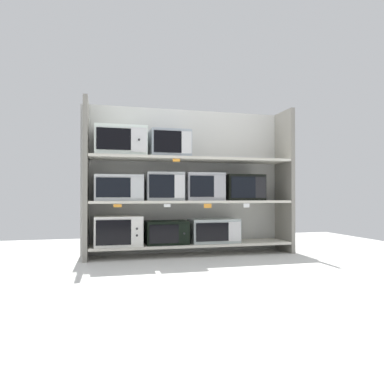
{
  "coord_description": "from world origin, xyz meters",
  "views": [
    {
      "loc": [
        -1.04,
        -4.15,
        0.7
      ],
      "look_at": [
        0.0,
        0.0,
        0.74
      ],
      "focal_mm": 33.8,
      "sensor_mm": 36.0,
      "label": 1
    }
  ],
  "objects_px": {
    "microwave_0": "(118,231)",
    "microwave_8": "(169,144)",
    "microwave_1": "(166,232)",
    "microwave_4": "(164,187)",
    "microwave_7": "(121,141)",
    "microwave_2": "(214,230)",
    "microwave_3": "(119,188)",
    "microwave_5": "(203,187)",
    "microwave_6": "(242,188)"
  },
  "relations": [
    {
      "from": "microwave_8",
      "to": "microwave_4",
      "type": "bearing_deg",
      "value": -180.0
    },
    {
      "from": "microwave_5",
      "to": "microwave_7",
      "type": "xyz_separation_m",
      "value": [
        -0.97,
        0.0,
        0.51
      ]
    },
    {
      "from": "microwave_2",
      "to": "microwave_7",
      "type": "height_order",
      "value": "microwave_7"
    },
    {
      "from": "microwave_8",
      "to": "microwave_6",
      "type": "bearing_deg",
      "value": -0.0
    },
    {
      "from": "microwave_0",
      "to": "microwave_2",
      "type": "distance_m",
      "value": 1.13
    },
    {
      "from": "microwave_2",
      "to": "microwave_3",
      "type": "relative_size",
      "value": 1.08
    },
    {
      "from": "microwave_3",
      "to": "microwave_5",
      "type": "height_order",
      "value": "microwave_5"
    },
    {
      "from": "microwave_3",
      "to": "microwave_6",
      "type": "relative_size",
      "value": 1.14
    },
    {
      "from": "microwave_1",
      "to": "microwave_3",
      "type": "distance_m",
      "value": 0.75
    },
    {
      "from": "microwave_0",
      "to": "microwave_4",
      "type": "height_order",
      "value": "microwave_4"
    },
    {
      "from": "microwave_2",
      "to": "microwave_1",
      "type": "bearing_deg",
      "value": -179.99
    },
    {
      "from": "microwave_1",
      "to": "microwave_8",
      "type": "height_order",
      "value": "microwave_8"
    },
    {
      "from": "microwave_0",
      "to": "microwave_8",
      "type": "xyz_separation_m",
      "value": [
        0.58,
        0.0,
        1.0
      ]
    },
    {
      "from": "microwave_0",
      "to": "microwave_7",
      "type": "distance_m",
      "value": 1.01
    },
    {
      "from": "microwave_0",
      "to": "microwave_6",
      "type": "distance_m",
      "value": 1.57
    },
    {
      "from": "microwave_0",
      "to": "microwave_6",
      "type": "xyz_separation_m",
      "value": [
        1.49,
        0.0,
        0.49
      ]
    },
    {
      "from": "microwave_4",
      "to": "microwave_7",
      "type": "relative_size",
      "value": 0.74
    },
    {
      "from": "microwave_4",
      "to": "microwave_5",
      "type": "distance_m",
      "value": 0.48
    },
    {
      "from": "microwave_1",
      "to": "microwave_4",
      "type": "height_order",
      "value": "microwave_4"
    },
    {
      "from": "microwave_1",
      "to": "microwave_8",
      "type": "xyz_separation_m",
      "value": [
        0.03,
        -0.0,
        1.03
      ]
    },
    {
      "from": "microwave_0",
      "to": "microwave_3",
      "type": "xyz_separation_m",
      "value": [
        0.0,
        0.0,
        0.48
      ]
    },
    {
      "from": "microwave_5",
      "to": "microwave_7",
      "type": "relative_size",
      "value": 0.78
    },
    {
      "from": "microwave_3",
      "to": "microwave_8",
      "type": "height_order",
      "value": "microwave_8"
    },
    {
      "from": "microwave_1",
      "to": "microwave_7",
      "type": "distance_m",
      "value": 1.16
    },
    {
      "from": "microwave_1",
      "to": "microwave_5",
      "type": "relative_size",
      "value": 1.08
    },
    {
      "from": "microwave_5",
      "to": "microwave_8",
      "type": "relative_size",
      "value": 0.99
    },
    {
      "from": "microwave_2",
      "to": "microwave_7",
      "type": "distance_m",
      "value": 1.51
    },
    {
      "from": "microwave_0",
      "to": "microwave_8",
      "type": "bearing_deg",
      "value": 0.02
    },
    {
      "from": "microwave_0",
      "to": "microwave_4",
      "type": "bearing_deg",
      "value": 0.02
    },
    {
      "from": "microwave_8",
      "to": "microwave_3",
      "type": "bearing_deg",
      "value": 179.98
    },
    {
      "from": "microwave_1",
      "to": "microwave_6",
      "type": "bearing_deg",
      "value": -0.0
    },
    {
      "from": "microwave_0",
      "to": "microwave_2",
      "type": "relative_size",
      "value": 0.91
    },
    {
      "from": "microwave_5",
      "to": "microwave_0",
      "type": "bearing_deg",
      "value": -179.98
    },
    {
      "from": "microwave_3",
      "to": "microwave_8",
      "type": "distance_m",
      "value": 0.77
    },
    {
      "from": "microwave_6",
      "to": "microwave_2",
      "type": "bearing_deg",
      "value": 179.97
    },
    {
      "from": "microwave_6",
      "to": "microwave_7",
      "type": "relative_size",
      "value": 0.81
    },
    {
      "from": "microwave_4",
      "to": "microwave_0",
      "type": "bearing_deg",
      "value": -179.98
    },
    {
      "from": "microwave_7",
      "to": "microwave_4",
      "type": "bearing_deg",
      "value": -0.04
    },
    {
      "from": "microwave_6",
      "to": "microwave_8",
      "type": "distance_m",
      "value": 1.04
    },
    {
      "from": "microwave_2",
      "to": "microwave_7",
      "type": "bearing_deg",
      "value": 179.99
    },
    {
      "from": "microwave_2",
      "to": "microwave_5",
      "type": "distance_m",
      "value": 0.54
    },
    {
      "from": "microwave_2",
      "to": "microwave_5",
      "type": "height_order",
      "value": "microwave_5"
    },
    {
      "from": "microwave_7",
      "to": "microwave_2",
      "type": "bearing_deg",
      "value": -0.01
    },
    {
      "from": "microwave_4",
      "to": "microwave_8",
      "type": "relative_size",
      "value": 0.94
    },
    {
      "from": "microwave_1",
      "to": "microwave_6",
      "type": "height_order",
      "value": "microwave_6"
    },
    {
      "from": "microwave_0",
      "to": "microwave_2",
      "type": "height_order",
      "value": "microwave_0"
    },
    {
      "from": "microwave_2",
      "to": "microwave_7",
      "type": "relative_size",
      "value": 1.0
    },
    {
      "from": "microwave_4",
      "to": "microwave_6",
      "type": "relative_size",
      "value": 0.91
    },
    {
      "from": "microwave_5",
      "to": "microwave_7",
      "type": "bearing_deg",
      "value": 179.99
    },
    {
      "from": "microwave_0",
      "to": "microwave_5",
      "type": "xyz_separation_m",
      "value": [
        1.0,
        0.0,
        0.5
      ]
    }
  ]
}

